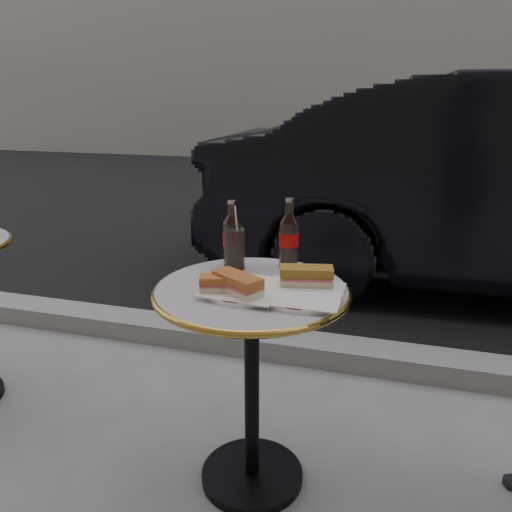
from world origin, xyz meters
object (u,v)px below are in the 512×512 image
(bistro_table, at_px, (252,389))
(cola_bottle_right, at_px, (289,233))
(cola_bottle_left, at_px, (232,234))
(plate_right, at_px, (302,296))
(plate_left, at_px, (245,290))
(cola_glass, at_px, (235,249))

(bistro_table, height_order, cola_bottle_right, cola_bottle_right)
(bistro_table, xyz_separation_m, cola_bottle_left, (-0.12, 0.18, 0.48))
(bistro_table, bearing_deg, cola_bottle_left, 124.14)
(plate_right, xyz_separation_m, cola_bottle_left, (-0.29, 0.23, 0.11))
(bistro_table, relative_size, plate_right, 2.96)
(bistro_table, height_order, plate_left, plate_left)
(plate_right, bearing_deg, bistro_table, 165.89)
(plate_left, bearing_deg, bistro_table, 81.70)
(cola_bottle_left, bearing_deg, plate_right, -37.68)
(bistro_table, xyz_separation_m, cola_bottle_right, (0.07, 0.22, 0.49))
(bistro_table, height_order, cola_glass, cola_glass)
(plate_left, xyz_separation_m, cola_glass, (-0.10, 0.20, 0.07))
(cola_bottle_left, relative_size, cola_bottle_right, 0.96)
(plate_left, bearing_deg, plate_right, 1.22)
(cola_glass, bearing_deg, cola_bottle_left, 122.41)
(cola_bottle_left, bearing_deg, cola_glass, -57.59)
(bistro_table, xyz_separation_m, cola_glass, (-0.11, 0.15, 0.44))
(plate_left, relative_size, plate_right, 0.98)
(plate_left, bearing_deg, cola_bottle_right, 74.22)
(plate_right, distance_m, cola_bottle_left, 0.39)
(bistro_table, relative_size, cola_bottle_right, 3.00)
(plate_left, distance_m, cola_bottle_left, 0.28)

